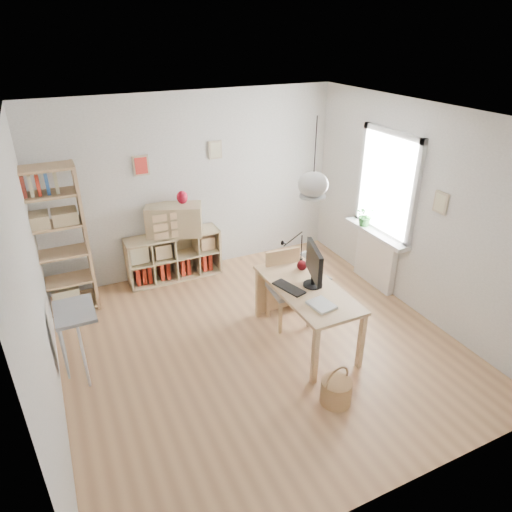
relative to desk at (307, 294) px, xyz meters
name	(u,v)px	position (x,y,z in m)	size (l,w,h in m)	color
ground	(259,344)	(-0.55, 0.15, -0.66)	(4.50, 4.50, 0.00)	tan
room_shell	(313,184)	(0.00, 0.00, 1.34)	(4.50, 4.50, 4.50)	white
window_unit	(387,184)	(1.68, 0.75, 0.89)	(0.07, 1.16, 1.46)	white
radiator	(375,259)	(1.64, 0.75, -0.26)	(0.10, 0.80, 0.80)	white
windowsill	(376,233)	(1.59, 0.75, 0.17)	(0.22, 1.20, 0.06)	white
desk	(307,294)	(0.00, 0.00, 0.00)	(0.70, 1.50, 0.75)	tan
cube_shelf	(172,259)	(-1.02, 2.23, -0.36)	(1.40, 0.38, 0.72)	beige
tall_bookshelf	(53,237)	(-2.59, 1.95, 0.43)	(0.80, 0.38, 2.00)	tan
side_table	(70,326)	(-2.59, 0.50, 0.01)	(0.40, 0.55, 0.85)	#9B9B9E
chair	(287,283)	(0.00, 0.49, -0.11)	(0.50, 0.50, 0.95)	#9B9B9E
wicker_basket	(336,391)	(-0.25, -1.04, -0.51)	(0.32, 0.32, 0.44)	#AA764D
storage_chest	(307,283)	(0.56, 0.90, -0.47)	(0.67, 0.72, 0.58)	#B9B9B4
monitor	(314,264)	(0.08, 0.01, 0.37)	(0.23, 0.56, 0.50)	black
keyboard	(289,288)	(-0.21, 0.06, 0.10)	(0.16, 0.41, 0.02)	black
task_lamp	(291,247)	(0.09, 0.56, 0.36)	(0.36, 0.13, 0.39)	black
yarn_ball	(302,265)	(0.16, 0.39, 0.16)	(0.13, 0.13, 0.13)	#43080B
paper_tray	(321,305)	(-0.07, -0.41, 0.11)	(0.23, 0.28, 0.03)	white
drawer_chest	(174,220)	(-0.95, 2.19, 0.29)	(0.80, 0.36, 0.46)	beige
red_vase	(182,197)	(-0.80, 2.19, 0.61)	(0.16, 0.16, 0.19)	maroon
potted_plant	(365,215)	(1.57, 1.00, 0.36)	(0.28, 0.24, 0.31)	#235E25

